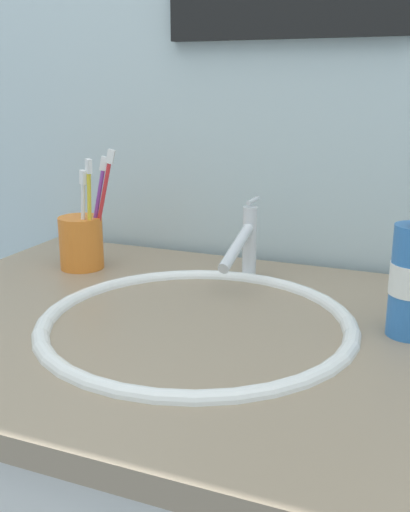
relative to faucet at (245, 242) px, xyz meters
name	(u,v)px	position (x,y,z in m)	size (l,w,h in m)	color
tiled_wall_back	(288,74)	(0.02, 0.17, 0.27)	(2.17, 0.04, 2.40)	silver
sink_basin	(197,351)	(0.00, -0.21, -0.11)	(0.44, 0.44, 0.12)	white
faucet	(245,242)	(0.00, 0.00, 0.00)	(0.02, 0.17, 0.13)	silver
toothbrush_cup	(81,243)	(-0.29, -0.04, -0.02)	(0.08, 0.08, 0.09)	orange
toothbrush_purple	(97,205)	(-0.26, -0.03, 0.05)	(0.05, 0.02, 0.20)	purple
toothbrush_yellow	(89,208)	(-0.26, -0.05, 0.05)	(0.03, 0.02, 0.19)	yellow
toothbrush_white	(83,213)	(-0.28, -0.06, 0.04)	(0.03, 0.02, 0.17)	white
toothbrush_red	(102,202)	(-0.25, -0.03, 0.06)	(0.06, 0.02, 0.21)	red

